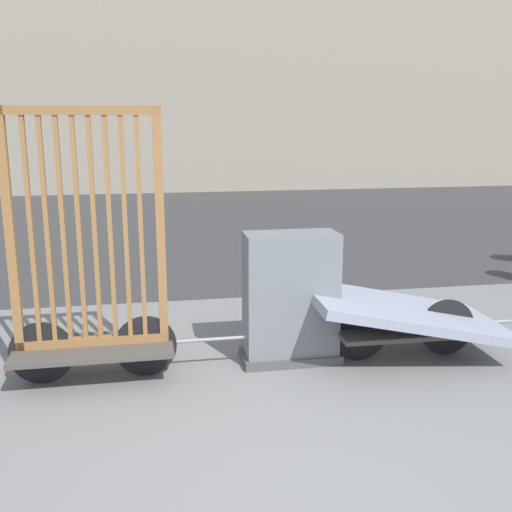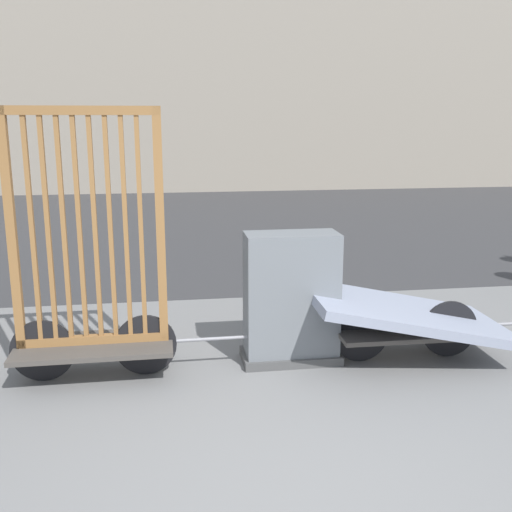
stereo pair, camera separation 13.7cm
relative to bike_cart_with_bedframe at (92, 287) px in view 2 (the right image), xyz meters
name	(u,v)px [view 2 (the right image)]	position (x,y,z in m)	size (l,w,h in m)	color
ground_plane	(308,507)	(1.35, -1.96, -0.78)	(60.00, 60.00, 0.00)	slate
road_strip	(203,223)	(1.35, 7.53, -0.78)	(56.00, 10.86, 0.01)	#38383A
building_facade	(185,28)	(1.35, 14.96, 4.10)	(48.00, 4.00, 9.76)	#9E9384
bike_cart_with_bedframe	(92,287)	(0.00, 0.00, 0.00)	(2.02, 0.66, 2.22)	#4C4742
bike_cart_with_mattress	(407,317)	(2.72, 0.00, -0.39)	(2.24, 1.08, 0.66)	#4C4742
utility_cabinet	(291,303)	(1.68, 0.11, -0.25)	(0.87, 0.44, 1.16)	#4C4C4C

